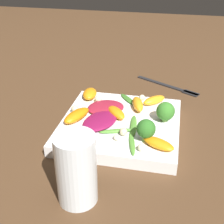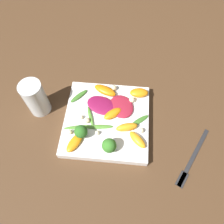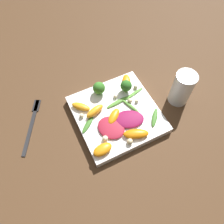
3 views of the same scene
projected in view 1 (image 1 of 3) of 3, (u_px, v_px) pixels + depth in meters
name	position (u px, v px, depth m)	size (l,w,h in m)	color
ground_plane	(120.00, 131.00, 0.68)	(2.40, 2.40, 0.00)	#4C331E
plate	(121.00, 126.00, 0.67)	(0.25, 0.25, 0.03)	white
drinking_glass	(76.00, 169.00, 0.47)	(0.06, 0.06, 0.12)	white
fork	(173.00, 87.00, 0.86)	(0.18, 0.11, 0.01)	#262628
radicchio_leaf_0	(106.00, 107.00, 0.70)	(0.11, 0.10, 0.01)	maroon
radicchio_leaf_1	(100.00, 121.00, 0.65)	(0.09, 0.11, 0.01)	maroon
orange_segment_0	(77.00, 115.00, 0.66)	(0.06, 0.08, 0.02)	orange
orange_segment_1	(158.00, 143.00, 0.58)	(0.07, 0.05, 0.01)	orange
orange_segment_2	(116.00, 113.00, 0.68)	(0.06, 0.06, 0.02)	orange
orange_segment_3	(90.00, 94.00, 0.75)	(0.04, 0.06, 0.02)	orange
orange_segment_4	(154.00, 100.00, 0.73)	(0.06, 0.06, 0.02)	orange
orange_segment_5	(138.00, 104.00, 0.71)	(0.04, 0.07, 0.02)	orange
broccoli_floret_0	(146.00, 129.00, 0.59)	(0.04, 0.04, 0.04)	#7A9E51
broccoli_floret_1	(165.00, 111.00, 0.65)	(0.04, 0.04, 0.04)	#84AD5B
arugula_sprig_0	(133.00, 126.00, 0.64)	(0.02, 0.08, 0.01)	#518E33
arugula_sprig_1	(132.00, 143.00, 0.59)	(0.03, 0.08, 0.00)	#518E33
arugula_sprig_2	(115.00, 131.00, 0.62)	(0.07, 0.03, 0.01)	#518E33
arugula_sprig_3	(129.00, 99.00, 0.74)	(0.05, 0.06, 0.01)	#3D7528
arugula_sprig_4	(77.00, 140.00, 0.60)	(0.06, 0.05, 0.01)	#3D7528
macadamia_nut_0	(143.00, 126.00, 0.63)	(0.01, 0.01, 0.01)	beige
macadamia_nut_1	(123.00, 132.00, 0.61)	(0.02, 0.02, 0.02)	beige
macadamia_nut_2	(98.00, 99.00, 0.73)	(0.02, 0.02, 0.02)	beige
macadamia_nut_3	(141.00, 148.00, 0.57)	(0.01, 0.01, 0.01)	beige
macadamia_nut_4	(75.00, 109.00, 0.69)	(0.02, 0.02, 0.02)	beige
macadamia_nut_5	(117.00, 137.00, 0.60)	(0.01, 0.01, 0.01)	beige
macadamia_nut_6	(142.00, 98.00, 0.74)	(0.01, 0.01, 0.01)	beige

